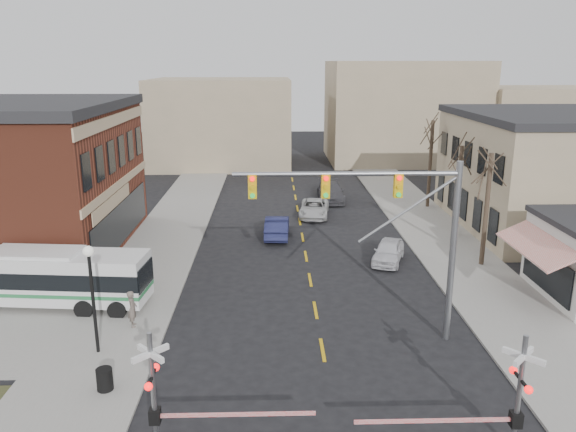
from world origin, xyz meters
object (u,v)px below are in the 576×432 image
object	(u,v)px
car_d	(331,192)
pedestrian_far	(114,279)
car_b	(277,226)
transit_bus	(38,276)
rr_crossing_west	(167,392)
car_c	(314,208)
trash_bin	(105,379)
car_a	(388,251)
street_lamp	(91,278)
rr_crossing_east	(505,395)
traffic_signal_mast	(393,216)
pedestrian_near	(132,309)

from	to	relation	value
car_d	pedestrian_far	distance (m)	24.83
car_b	transit_bus	bearing A→B (deg)	46.10
rr_crossing_west	car_c	distance (m)	28.37
trash_bin	car_b	xyz separation A→B (m)	(6.59, 19.14, 0.21)
car_b	car_d	size ratio (longest dim) A/B	0.86
transit_bus	car_c	bearing A→B (deg)	47.98
trash_bin	car_a	world-z (taller)	car_a
street_lamp	car_c	xyz separation A→B (m)	(10.72, 21.58, -2.78)
rr_crossing_east	transit_bus	bearing A→B (deg)	148.86
transit_bus	rr_crossing_east	size ratio (longest dim) A/B	1.99
trash_bin	car_b	distance (m)	20.24
traffic_signal_mast	car_c	world-z (taller)	traffic_signal_mast
traffic_signal_mast	car_c	size ratio (longest dim) A/B	1.99
rr_crossing_east	pedestrian_far	size ratio (longest dim) A/B	3.05
street_lamp	trash_bin	xyz separation A→B (m)	(1.12, -2.87, -2.89)
rr_crossing_west	trash_bin	world-z (taller)	rr_crossing_west
car_c	pedestrian_far	xyz separation A→B (m)	(-11.54, -15.69, 0.38)
rr_crossing_west	car_a	world-z (taller)	rr_crossing_west
transit_bus	rr_crossing_east	distance (m)	22.03
transit_bus	street_lamp	size ratio (longest dim) A/B	2.37
car_b	rr_crossing_west	bearing A→B (deg)	83.40
traffic_signal_mast	street_lamp	bearing A→B (deg)	-175.65
rr_crossing_east	car_a	bearing A→B (deg)	90.21
street_lamp	pedestrian_near	distance (m)	3.52
traffic_signal_mast	car_c	xyz separation A→B (m)	(-1.74, 20.63, -5.05)
traffic_signal_mast	street_lamp	size ratio (longest dim) A/B	2.02
car_d	pedestrian_far	world-z (taller)	pedestrian_far
traffic_signal_mast	rr_crossing_east	distance (m)	8.57
street_lamp	car_d	world-z (taller)	street_lamp
car_a	car_d	xyz separation A→B (m)	(-1.92, 15.89, 0.09)
traffic_signal_mast	car_c	bearing A→B (deg)	94.81
car_b	car_c	world-z (taller)	car_b
transit_bus	street_lamp	distance (m)	6.79
car_b	traffic_signal_mast	bearing A→B (deg)	109.92
rr_crossing_east	pedestrian_near	distance (m)	16.26
car_a	car_b	world-z (taller)	car_b
traffic_signal_mast	car_a	bearing A→B (deg)	78.37
traffic_signal_mast	rr_crossing_west	world-z (taller)	traffic_signal_mast
trash_bin	car_a	bearing A→B (deg)	45.83
car_b	car_d	distance (m)	11.60
rr_crossing_west	pedestrian_far	bearing A→B (deg)	112.38
trash_bin	rr_crossing_east	bearing A→B (deg)	-14.97
transit_bus	rr_crossing_east	xyz separation A→B (m)	(18.86, -11.39, 0.36)
street_lamp	pedestrian_far	distance (m)	6.42
transit_bus	car_c	world-z (taller)	transit_bus
traffic_signal_mast	pedestrian_far	bearing A→B (deg)	159.56
car_a	pedestrian_near	xyz separation A→B (m)	(-13.56, -8.56, 0.30)
rr_crossing_east	car_a	xyz separation A→B (m)	(-0.06, 17.37, -1.28)
car_d	rr_crossing_west	bearing A→B (deg)	-104.11
street_lamp	pedestrian_near	bearing A→B (deg)	68.20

